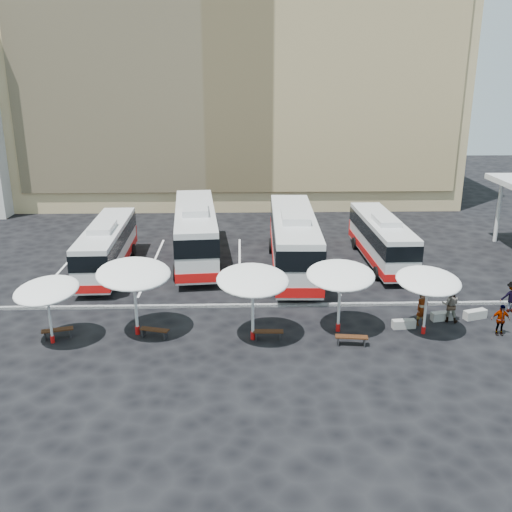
{
  "coord_description": "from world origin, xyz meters",
  "views": [
    {
      "loc": [
        0.12,
        -29.29,
        12.74
      ],
      "look_at": [
        1.0,
        3.0,
        2.2
      ],
      "focal_mm": 40.0,
      "sensor_mm": 36.0,
      "label": 1
    }
  ],
  "objects_px": {
    "sunshade_0": "(47,291)",
    "passenger_2": "(501,320)",
    "sunshade_1": "(134,274)",
    "passenger_1": "(451,305)",
    "sunshade_4": "(428,281)",
    "conc_bench_2": "(475,314)",
    "bus_1": "(196,231)",
    "wood_bench_1": "(154,331)",
    "conc_bench_0": "(404,324)",
    "sunshade_3": "(341,275)",
    "wood_bench_2": "(268,333)",
    "wood_bench_3": "(351,338)",
    "conc_bench_1": "(442,316)",
    "sunshade_2": "(253,280)",
    "bus_2": "(294,239)",
    "bus_0": "(107,246)",
    "passenger_3": "(512,297)",
    "wood_bench_0": "(57,331)",
    "bus_3": "(381,238)",
    "passenger_0": "(422,309)"
  },
  "relations": [
    {
      "from": "wood_bench_0",
      "to": "wood_bench_3",
      "type": "height_order",
      "value": "wood_bench_3"
    },
    {
      "from": "wood_bench_2",
      "to": "conc_bench_2",
      "type": "xyz_separation_m",
      "value": [
        11.27,
        2.2,
        -0.12
      ]
    },
    {
      "from": "bus_3",
      "to": "conc_bench_0",
      "type": "relative_size",
      "value": 9.01
    },
    {
      "from": "sunshade_4",
      "to": "passenger_1",
      "type": "relative_size",
      "value": 1.91
    },
    {
      "from": "bus_1",
      "to": "sunshade_3",
      "type": "xyz_separation_m",
      "value": [
        8.11,
        -11.97,
        0.95
      ]
    },
    {
      "from": "bus_1",
      "to": "wood_bench_1",
      "type": "xyz_separation_m",
      "value": [
        -1.19,
        -12.43,
        -1.75
      ]
    },
    {
      "from": "bus_0",
      "to": "bus_2",
      "type": "bearing_deg",
      "value": -2.05
    },
    {
      "from": "conc_bench_1",
      "to": "passenger_0",
      "type": "xyz_separation_m",
      "value": [
        -1.32,
        -0.53,
        0.68
      ]
    },
    {
      "from": "bus_1",
      "to": "sunshade_0",
      "type": "bearing_deg",
      "value": -120.43
    },
    {
      "from": "conc_bench_0",
      "to": "conc_bench_2",
      "type": "relative_size",
      "value": 0.94
    },
    {
      "from": "sunshade_1",
      "to": "passenger_0",
      "type": "distance_m",
      "value": 14.91
    },
    {
      "from": "sunshade_4",
      "to": "bus_0",
      "type": "bearing_deg",
      "value": 150.98
    },
    {
      "from": "sunshade_1",
      "to": "passenger_2",
      "type": "relative_size",
      "value": 2.97
    },
    {
      "from": "sunshade_1",
      "to": "wood_bench_1",
      "type": "xyz_separation_m",
      "value": [
        0.92,
        -0.4,
        -2.89
      ]
    },
    {
      "from": "wood_bench_1",
      "to": "bus_2",
      "type": "bearing_deg",
      "value": 51.86
    },
    {
      "from": "conc_bench_1",
      "to": "passenger_0",
      "type": "bearing_deg",
      "value": -158.13
    },
    {
      "from": "bus_3",
      "to": "sunshade_2",
      "type": "height_order",
      "value": "sunshade_2"
    },
    {
      "from": "wood_bench_0",
      "to": "passenger_3",
      "type": "height_order",
      "value": "passenger_3"
    },
    {
      "from": "sunshade_3",
      "to": "conc_bench_1",
      "type": "xyz_separation_m",
      "value": [
        5.81,
        1.2,
        -2.81
      ]
    },
    {
      "from": "sunshade_1",
      "to": "sunshade_4",
      "type": "relative_size",
      "value": 1.33
    },
    {
      "from": "sunshade_1",
      "to": "conc_bench_0",
      "type": "distance_m",
      "value": 14.02
    },
    {
      "from": "wood_bench_1",
      "to": "passenger_3",
      "type": "xyz_separation_m",
      "value": [
        19.26,
        2.7,
        0.53
      ]
    },
    {
      "from": "bus_0",
      "to": "sunshade_4",
      "type": "relative_size",
      "value": 3.0
    },
    {
      "from": "conc_bench_2",
      "to": "passenger_2",
      "type": "xyz_separation_m",
      "value": [
        0.44,
        -1.98,
        0.57
      ]
    },
    {
      "from": "passenger_0",
      "to": "sunshade_4",
      "type": "bearing_deg",
      "value": -117.11
    },
    {
      "from": "sunshade_4",
      "to": "conc_bench_2",
      "type": "distance_m",
      "value": 4.6
    },
    {
      "from": "bus_2",
      "to": "sunshade_4",
      "type": "xyz_separation_m",
      "value": [
        5.76,
        -9.91,
        0.72
      ]
    },
    {
      "from": "wood_bench_3",
      "to": "conc_bench_2",
      "type": "bearing_deg",
      "value": 22.19
    },
    {
      "from": "bus_0",
      "to": "wood_bench_1",
      "type": "height_order",
      "value": "bus_0"
    },
    {
      "from": "bus_0",
      "to": "passenger_1",
      "type": "xyz_separation_m",
      "value": [
        19.9,
        -8.61,
        -0.8
      ]
    },
    {
      "from": "wood_bench_3",
      "to": "sunshade_4",
      "type": "bearing_deg",
      "value": 17.07
    },
    {
      "from": "sunshade_0",
      "to": "passenger_3",
      "type": "distance_m",
      "value": 24.46
    },
    {
      "from": "sunshade_0",
      "to": "conc_bench_2",
      "type": "xyz_separation_m",
      "value": [
        21.88,
        2.28,
        -2.5
      ]
    },
    {
      "from": "sunshade_1",
      "to": "wood_bench_1",
      "type": "height_order",
      "value": "sunshade_1"
    },
    {
      "from": "bus_2",
      "to": "passenger_0",
      "type": "distance_m",
      "value": 10.73
    },
    {
      "from": "wood_bench_0",
      "to": "wood_bench_2",
      "type": "relative_size",
      "value": 1.03
    },
    {
      "from": "passenger_1",
      "to": "sunshade_4",
      "type": "bearing_deg",
      "value": 58.09
    },
    {
      "from": "bus_3",
      "to": "sunshade_1",
      "type": "xyz_separation_m",
      "value": [
        -14.96,
        -11.06,
        1.5
      ]
    },
    {
      "from": "wood_bench_2",
      "to": "bus_2",
      "type": "bearing_deg",
      "value": 78.19
    },
    {
      "from": "wood_bench_3",
      "to": "conc_bench_1",
      "type": "bearing_deg",
      "value": 27.29
    },
    {
      "from": "conc_bench_2",
      "to": "sunshade_3",
      "type": "bearing_deg",
      "value": -169.9
    },
    {
      "from": "passenger_1",
      "to": "conc_bench_0",
      "type": "bearing_deg",
      "value": 35.9
    },
    {
      "from": "conc_bench_2",
      "to": "wood_bench_1",
      "type": "bearing_deg",
      "value": -173.84
    },
    {
      "from": "sunshade_3",
      "to": "conc_bench_2",
      "type": "distance_m",
      "value": 8.26
    },
    {
      "from": "bus_0",
      "to": "sunshade_0",
      "type": "relative_size",
      "value": 2.68
    },
    {
      "from": "sunshade_1",
      "to": "passenger_1",
      "type": "relative_size",
      "value": 2.54
    },
    {
      "from": "sunshade_2",
      "to": "wood_bench_1",
      "type": "distance_m",
      "value": 5.66
    },
    {
      "from": "sunshade_0",
      "to": "passenger_2",
      "type": "bearing_deg",
      "value": 0.77
    },
    {
      "from": "sunshade_1",
      "to": "sunshade_3",
      "type": "xyz_separation_m",
      "value": [
        10.22,
        0.07,
        -0.2
      ]
    },
    {
      "from": "wood_bench_1",
      "to": "conc_bench_2",
      "type": "xyz_separation_m",
      "value": [
        16.95,
        1.83,
        -0.11
      ]
    }
  ]
}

